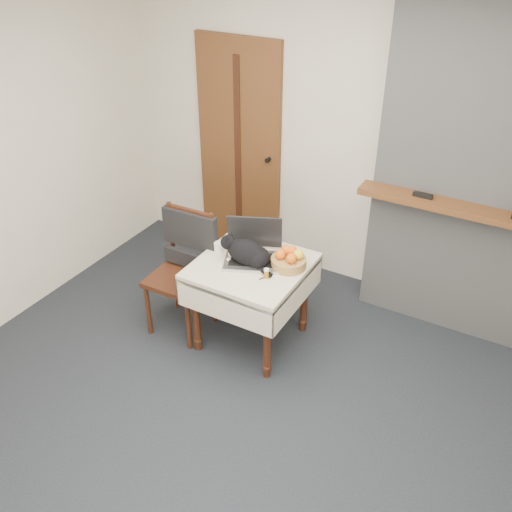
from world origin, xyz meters
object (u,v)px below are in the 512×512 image
at_px(cat, 248,253).
at_px(fruit_basket, 289,260).
at_px(cream_jar, 219,247).
at_px(chair, 186,254).
at_px(door, 239,151).
at_px(side_table, 251,277).
at_px(laptop, 253,249).
at_px(pill_bottle, 266,273).

relative_size(cat, fruit_basket, 1.80).
height_order(cat, cream_jar, cat).
distance_m(cat, chair, 0.56).
bearing_deg(door, side_table, -55.77).
xyz_separation_m(side_table, cream_jar, (-0.30, 0.03, 0.15)).
bearing_deg(laptop, door, 101.25).
xyz_separation_m(cat, cream_jar, (-0.28, 0.04, -0.06)).
bearing_deg(chair, cream_jar, 13.36).
bearing_deg(cat, fruit_basket, 19.03).
distance_m(door, laptop, 1.34).
distance_m(door, fruit_basket, 1.51).
bearing_deg(pill_bottle, cream_jar, 164.96).
bearing_deg(laptop, pill_bottle, -65.04).
xyz_separation_m(cream_jar, pill_bottle, (0.48, -0.13, 0.00)).
relative_size(door, cat, 4.39).
xyz_separation_m(side_table, fruit_basket, (0.25, 0.10, 0.17)).
relative_size(laptop, fruit_basket, 2.00).
height_order(pill_bottle, chair, chair).
relative_size(door, laptop, 3.94).
xyz_separation_m(cat, pill_bottle, (0.20, -0.09, -0.06)).
bearing_deg(laptop, cat, -108.89).
xyz_separation_m(cat, fruit_basket, (0.27, 0.12, -0.04)).
height_order(side_table, cat, cat).
distance_m(door, side_table, 1.47).
xyz_separation_m(fruit_basket, chair, (-0.81, -0.14, -0.13)).
bearing_deg(chair, door, 99.88).
xyz_separation_m(laptop, pill_bottle, (0.21, -0.18, -0.04)).
xyz_separation_m(laptop, fruit_basket, (0.28, 0.02, -0.02)).
distance_m(laptop, cat, 0.10).
bearing_deg(door, cat, -56.75).
xyz_separation_m(pill_bottle, chair, (-0.73, 0.06, -0.11)).
bearing_deg(cream_jar, side_table, -5.48).
bearing_deg(laptop, chair, 169.19).
bearing_deg(fruit_basket, side_table, -157.52).
relative_size(side_table, chair, 0.79).
distance_m(cream_jar, fruit_basket, 0.55).
xyz_separation_m(side_table, chair, (-0.55, -0.04, 0.04)).
bearing_deg(cat, cream_jar, 167.82).
bearing_deg(chair, fruit_basket, 8.72).
height_order(laptop, fruit_basket, laptop).
bearing_deg(door, cream_jar, -66.42).
relative_size(cat, cream_jar, 5.94).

